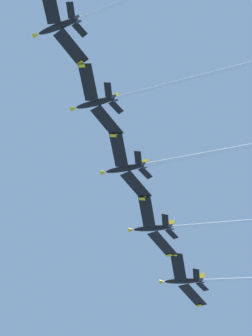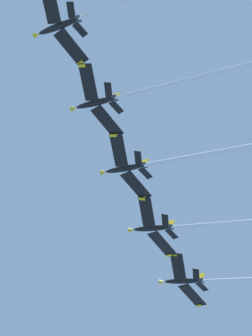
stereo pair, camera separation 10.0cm
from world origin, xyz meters
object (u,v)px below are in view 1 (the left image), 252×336
Objects in this scene: jet_far_left at (90,14)px; jet_inner_left at (124,96)px; jet_centre at (176,159)px; jet_inner_right at (182,226)px; jet_far_right at (206,280)px.

jet_far_left is 1.14× the size of jet_inner_left.
jet_centre is 1.09× the size of jet_inner_right.
jet_inner_right is at bearing 119.96° from jet_inner_left.
jet_far_left is 1.05× the size of jet_inner_right.
jet_inner_right is at bearing -58.97° from jet_far_right.
jet_far_left reaches higher than jet_centre.
jet_far_left is 1.15× the size of jet_far_right.
jet_inner_left is 19.37m from jet_centre.
jet_inner_left is 37.22m from jet_inner_right.
jet_centre is 1.20× the size of jet_far_right.
jet_far_left is 0.96× the size of jet_centre.
jet_inner_left is at bearing -60.04° from jet_inner_right.
jet_far_right is at bearing 121.03° from jet_inner_right.
jet_far_left is at bearing -67.26° from jet_centre.
jet_far_left reaches higher than jet_inner_right.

